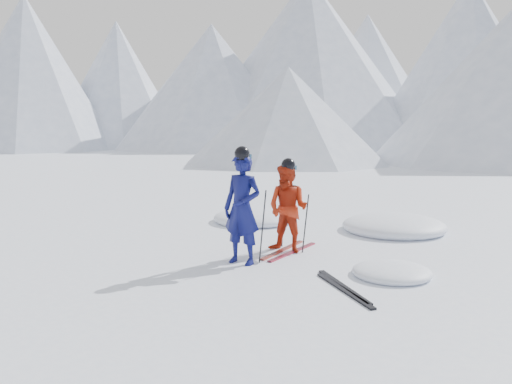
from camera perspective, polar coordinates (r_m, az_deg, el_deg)
The scene contains 12 objects.
ground at distance 9.05m, azimuth 8.09°, elevation -8.33°, with size 160.00×160.00×0.00m, color white.
skier_blue at distance 9.29m, azimuth -1.46°, elevation -1.76°, with size 0.70×0.46×1.92m, color #0D104E.
skier_red at distance 10.15m, azimuth 3.38°, elevation -1.72°, with size 0.81×0.63×1.66m, color #B7280E.
pole_blue_left at distance 9.65m, azimuth -2.23°, elevation -3.35°, with size 0.02×0.02×1.28m, color black.
pole_blue_right at distance 9.38m, azimuth 0.70°, elevation -3.66°, with size 0.02×0.02×1.28m, color black.
pole_red_left at distance 10.57m, azimuth 2.84°, elevation -2.87°, with size 0.02×0.02×1.11m, color black.
pole_red_right at distance 10.15m, azimuth 5.24°, elevation -3.33°, with size 0.02×0.02×1.11m, color black.
ski_worn_left at distance 10.38m, azimuth 2.80°, elevation -6.11°, with size 0.09×1.70×0.03m, color black.
ski_worn_right at distance 10.24m, azimuth 3.89°, elevation -6.30°, with size 0.09×1.70×0.03m, color black.
ski_loose_a at distance 8.27m, azimuth 9.17°, elevation -9.78°, with size 0.09×1.70×0.03m, color black.
ski_loose_b at distance 8.10m, azimuth 9.25°, elevation -10.15°, with size 0.09×1.70×0.03m, color black.
snow_lumps at distance 12.14m, azimuth 9.37°, elevation -4.26°, with size 8.94×5.78×0.51m.
Camera 1 is at (4.48, -7.46, 2.47)m, focal length 38.00 mm.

